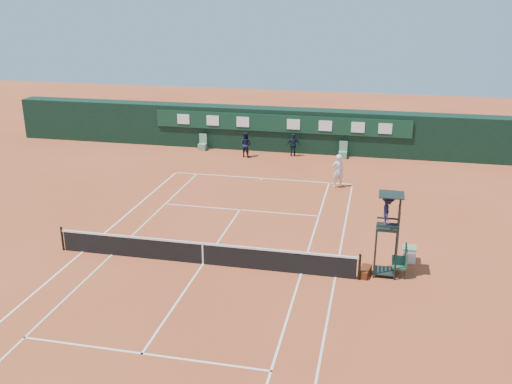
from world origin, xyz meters
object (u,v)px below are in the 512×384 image
at_px(player_bench, 402,259).
at_px(player, 338,171).
at_px(umpire_chair, 388,217).
at_px(cooler, 409,254).
at_px(tennis_net, 203,253).

xyz_separation_m(player_bench, player, (-3.40, 10.27, 0.39)).
xyz_separation_m(umpire_chair, cooler, (1.01, 1.44, -2.13)).
distance_m(tennis_net, player_bench, 8.09).
bearing_deg(tennis_net, player, 67.52).
bearing_deg(tennis_net, cooler, 14.20).
relative_size(tennis_net, player, 6.55).
relative_size(umpire_chair, player_bench, 2.85).
relative_size(player_bench, player, 0.61).
distance_m(umpire_chair, player_bench, 2.00).
relative_size(tennis_net, player_bench, 10.75).
relative_size(umpire_chair, player, 1.74).
bearing_deg(player_bench, player, 108.30).
bearing_deg(tennis_net, player_bench, 6.70).
bearing_deg(umpire_chair, tennis_net, -174.77).
bearing_deg(player, cooler, 85.53).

